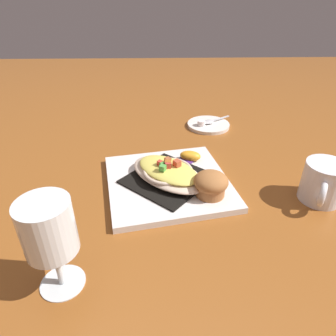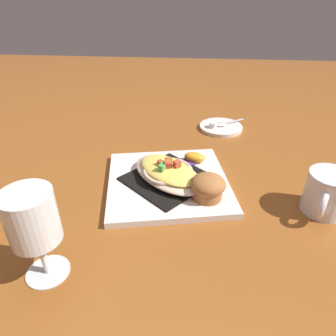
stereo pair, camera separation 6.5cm
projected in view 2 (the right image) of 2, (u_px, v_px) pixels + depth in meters
name	position (u px, v px, depth m)	size (l,w,h in m)	color
ground_plane	(168.00, 185.00, 0.68)	(2.60, 2.60, 0.00)	brown
square_plate	(168.00, 182.00, 0.67)	(0.26, 0.26, 0.01)	silver
folded_napkin	(168.00, 179.00, 0.67)	(0.16, 0.16, 0.00)	black
gratin_dish	(168.00, 172.00, 0.66)	(0.21, 0.21, 0.04)	beige
muffin	(208.00, 187.00, 0.60)	(0.07, 0.07, 0.05)	#A46335
orange_garnish	(194.00, 158.00, 0.73)	(0.05, 0.06, 0.02)	#48226A
coffee_mug	(327.00, 195.00, 0.58)	(0.11, 0.08, 0.08)	white
stemmed_glass	(33.00, 222.00, 0.42)	(0.07, 0.07, 0.15)	white
creamer_saucer	(221.00, 127.00, 0.93)	(0.13, 0.13, 0.01)	white
spoon	(223.00, 124.00, 0.93)	(0.07, 0.10, 0.01)	silver
creamer_cup_0	(213.00, 125.00, 0.91)	(0.02, 0.02, 0.02)	white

